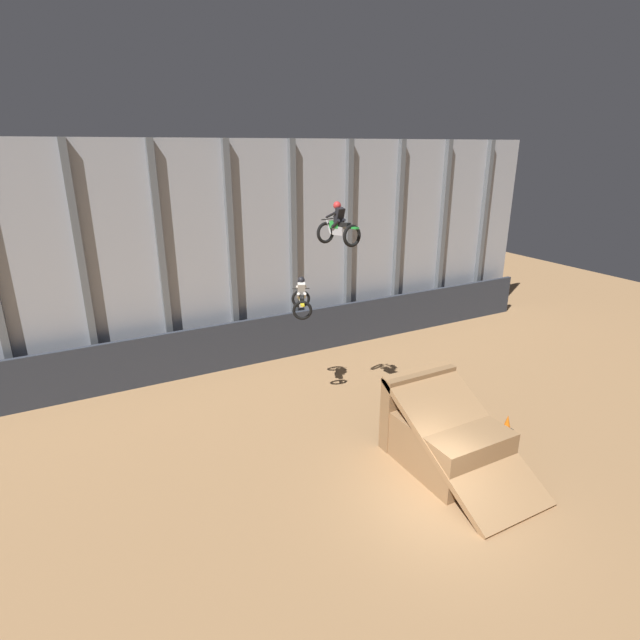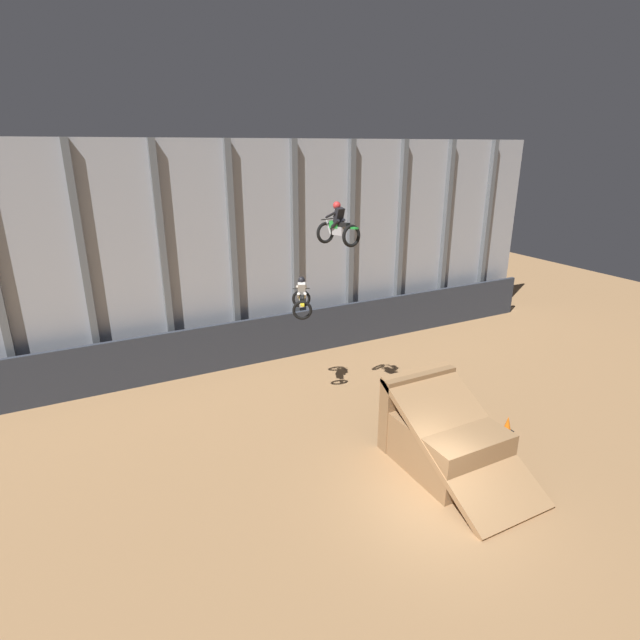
{
  "view_description": "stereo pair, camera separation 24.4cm",
  "coord_description": "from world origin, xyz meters",
  "px_view_note": "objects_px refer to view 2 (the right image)",
  "views": [
    {
      "loc": [
        -8.39,
        -8.53,
        9.75
      ],
      "look_at": [
        -0.17,
        6.83,
        3.63
      ],
      "focal_mm": 28.0,
      "sensor_mm": 36.0,
      "label": 1
    },
    {
      "loc": [
        -8.17,
        -8.65,
        9.75
      ],
      "look_at": [
        -0.17,
        6.83,
        3.63
      ],
      "focal_mm": 28.0,
      "sensor_mm": 36.0,
      "label": 2
    }
  ],
  "objects_px": {
    "dirt_ramp": "(441,435)",
    "traffic_cone_near_ramp": "(508,424)",
    "rider_bike_left_air": "(302,299)",
    "rider_bike_right_air": "(338,227)",
    "hay_bale_trackside": "(446,411)"
  },
  "relations": [
    {
      "from": "rider_bike_right_air",
      "to": "traffic_cone_near_ramp",
      "type": "xyz_separation_m",
      "value": [
        5.04,
        -3.65,
        -6.9
      ]
    },
    {
      "from": "traffic_cone_near_ramp",
      "to": "hay_bale_trackside",
      "type": "xyz_separation_m",
      "value": [
        -1.32,
        1.76,
        -0.0
      ]
    },
    {
      "from": "rider_bike_left_air",
      "to": "hay_bale_trackside",
      "type": "xyz_separation_m",
      "value": [
        4.26,
        -3.65,
        -4.03
      ]
    },
    {
      "from": "dirt_ramp",
      "to": "rider_bike_left_air",
      "type": "xyz_separation_m",
      "value": [
        -2.25,
        5.66,
        3.37
      ]
    },
    {
      "from": "rider_bike_left_air",
      "to": "rider_bike_right_air",
      "type": "distance_m",
      "value": 3.41
    },
    {
      "from": "traffic_cone_near_ramp",
      "to": "rider_bike_right_air",
      "type": "bearing_deg",
      "value": 144.05
    },
    {
      "from": "dirt_ramp",
      "to": "hay_bale_trackside",
      "type": "height_order",
      "value": "dirt_ramp"
    },
    {
      "from": "dirt_ramp",
      "to": "rider_bike_right_air",
      "type": "xyz_separation_m",
      "value": [
        -1.71,
        3.91,
        6.24
      ]
    },
    {
      "from": "rider_bike_right_air",
      "to": "traffic_cone_near_ramp",
      "type": "height_order",
      "value": "rider_bike_right_air"
    },
    {
      "from": "dirt_ramp",
      "to": "traffic_cone_near_ramp",
      "type": "bearing_deg",
      "value": 4.31
    },
    {
      "from": "hay_bale_trackside",
      "to": "rider_bike_left_air",
      "type": "bearing_deg",
      "value": 139.4
    },
    {
      "from": "rider_bike_left_air",
      "to": "rider_bike_right_air",
      "type": "height_order",
      "value": "rider_bike_right_air"
    },
    {
      "from": "dirt_ramp",
      "to": "traffic_cone_near_ramp",
      "type": "xyz_separation_m",
      "value": [
        3.33,
        0.25,
        -0.66
      ]
    },
    {
      "from": "traffic_cone_near_ramp",
      "to": "hay_bale_trackside",
      "type": "height_order",
      "value": "traffic_cone_near_ramp"
    },
    {
      "from": "dirt_ramp",
      "to": "rider_bike_left_air",
      "type": "bearing_deg",
      "value": 111.67
    }
  ]
}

